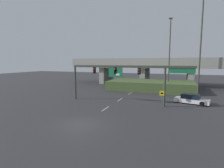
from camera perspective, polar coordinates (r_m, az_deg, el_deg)
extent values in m
plane|color=#2D2D30|center=(17.77, -10.33, -12.85)|extent=(160.00, 160.00, 0.00)
cube|color=silver|center=(23.03, -2.17, -8.06)|extent=(0.14, 2.40, 0.01)
cube|color=silver|center=(28.52, 2.67, -5.09)|extent=(0.14, 2.40, 0.01)
cube|color=silver|center=(34.20, 5.90, -3.06)|extent=(0.14, 2.40, 0.01)
cube|color=silver|center=(39.99, 8.19, -1.61)|extent=(0.14, 2.40, 0.01)
cylinder|color=#383D33|center=(29.20, -11.86, 0.59)|extent=(0.28, 0.28, 5.58)
cylinder|color=#383D33|center=(24.58, 16.79, -0.77)|extent=(0.28, 0.28, 5.58)
cube|color=#383D33|center=(25.28, 5.30, 5.70)|extent=(17.86, 0.32, 0.32)
cube|color=black|center=(27.29, -5.75, 4.46)|extent=(0.40, 0.28, 0.95)
sphere|color=red|center=(27.12, -5.92, 4.89)|extent=(0.22, 0.22, 0.22)
sphere|color=black|center=(27.14, -5.91, 3.99)|extent=(0.22, 0.22, 0.22)
cube|color=black|center=(25.89, 1.22, 4.35)|extent=(0.40, 0.28, 0.95)
sphere|color=red|center=(25.72, 1.09, 4.81)|extent=(0.22, 0.22, 0.22)
sphere|color=black|center=(25.74, 1.08, 3.86)|extent=(0.22, 0.22, 0.22)
cube|color=black|center=(24.91, 8.85, 4.16)|extent=(0.40, 0.28, 0.95)
sphere|color=red|center=(24.73, 8.78, 4.63)|extent=(0.22, 0.22, 0.22)
sphere|color=black|center=(24.75, 8.76, 3.65)|extent=(0.22, 0.22, 0.22)
cube|color=#196B42|center=(25.81, 1.14, 3.85)|extent=(2.16, 0.08, 1.40)
cube|color=white|center=(25.65, 1.89, 3.12)|extent=(0.54, 0.03, 0.31)
cube|color=#196B42|center=(24.27, 21.90, 4.02)|extent=(3.20, 0.07, 0.64)
cylinder|color=#4C4C4C|center=(24.04, 15.93, -4.83)|extent=(0.08, 0.08, 2.34)
cube|color=yellow|center=(23.84, 15.99, -2.93)|extent=(0.60, 0.03, 0.60)
cube|color=black|center=(23.83, 15.98, -2.93)|extent=(0.33, 0.01, 0.21)
cylinder|color=#383D33|center=(31.57, 26.96, 11.36)|extent=(0.24, 0.24, 17.56)
cylinder|color=#383D33|center=(39.09, 18.22, 8.81)|extent=(0.24, 0.24, 14.84)
cube|color=#333333|center=(40.07, 18.66, 19.64)|extent=(0.70, 0.36, 0.24)
cube|color=gray|center=(48.54, 10.77, 6.22)|extent=(40.09, 9.52, 1.56)
cube|color=gray|center=(44.06, 9.72, 7.76)|extent=(40.09, 0.40, 0.90)
cube|color=gray|center=(51.95, -1.74, 3.01)|extent=(1.40, 7.61, 4.59)
cube|color=gray|center=(48.68, 10.69, 2.61)|extent=(1.40, 7.61, 4.59)
cube|color=gray|center=(47.93, 24.16, 2.04)|extent=(1.40, 7.61, 4.59)
cube|color=#42562D|center=(39.38, 12.52, -0.42)|extent=(18.05, 9.07, 1.94)
cube|color=silver|center=(28.29, 24.60, -4.93)|extent=(5.02, 2.87, 0.56)
cube|color=black|center=(28.21, 24.29, -3.67)|extent=(2.77, 2.15, 0.67)
cylinder|color=black|center=(28.87, 27.74, -5.12)|extent=(0.67, 0.37, 0.64)
cylinder|color=black|center=(27.34, 27.31, -5.74)|extent=(0.67, 0.37, 0.64)
cylinder|color=black|center=(29.35, 22.05, -4.63)|extent=(0.67, 0.37, 0.64)
cylinder|color=black|center=(27.86, 21.31, -5.21)|extent=(0.67, 0.37, 0.64)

